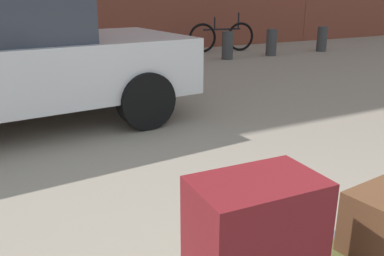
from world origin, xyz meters
TOP-DOWN VIEW (x-y plane):
  - bicycle_leaning at (4.50, 8.22)m, footprint 1.75×0.33m
  - bollard_kerb_near at (2.40, 7.10)m, footprint 0.25×0.25m
  - bollard_kerb_mid at (3.96, 7.10)m, footprint 0.25×0.25m
  - bollard_kerb_far at (5.19, 7.10)m, footprint 0.25×0.25m
  - bollard_corner at (6.80, 7.10)m, footprint 0.25×0.25m

SIDE VIEW (x-z plane):
  - bollard_kerb_near at x=2.40m, z-range 0.00..0.62m
  - bollard_kerb_mid at x=3.96m, z-range 0.00..0.62m
  - bollard_kerb_far at x=5.19m, z-range 0.00..0.62m
  - bollard_corner at x=6.80m, z-range 0.00..0.62m
  - bicycle_leaning at x=4.50m, z-range -0.11..0.85m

